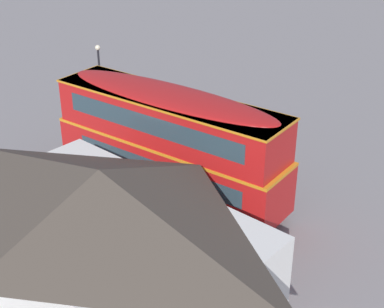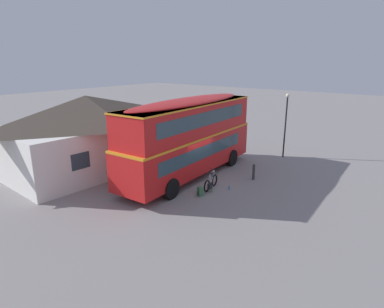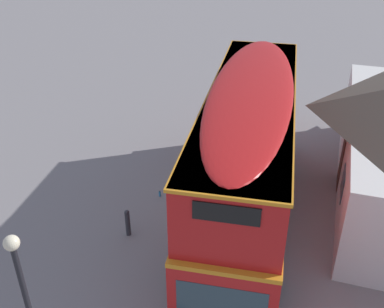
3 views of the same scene
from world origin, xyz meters
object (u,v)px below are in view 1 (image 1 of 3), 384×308
at_px(double_decker_bus, 169,139).
at_px(street_lamp, 100,78).
at_px(kerb_bollard, 187,144).
at_px(touring_bicycle, 219,173).
at_px(backpack_on_ground, 239,182).
at_px(water_bottle_blue_sports, 220,167).
at_px(water_bottle_green_metal, 227,177).

bearing_deg(double_decker_bus, street_lamp, -21.73).
relative_size(double_decker_bus, street_lamp, 2.34).
bearing_deg(kerb_bollard, touring_bicycle, 157.68).
xyz_separation_m(backpack_on_ground, water_bottle_blue_sports, (1.65, -0.78, -0.16)).
height_order(touring_bicycle, backpack_on_ground, touring_bicycle).
bearing_deg(backpack_on_ground, water_bottle_green_metal, -15.11).
distance_m(backpack_on_ground, water_bottle_green_metal, 0.83).
relative_size(touring_bicycle, backpack_on_ground, 3.30).
xyz_separation_m(touring_bicycle, water_bottle_blue_sports, (0.58, -0.86, -0.27)).
xyz_separation_m(street_lamp, kerb_bollard, (-5.59, -0.46, -2.38)).
bearing_deg(water_bottle_green_metal, street_lamp, -2.74).
relative_size(touring_bicycle, water_bottle_green_metal, 6.60).
relative_size(double_decker_bus, water_bottle_green_metal, 43.08).
bearing_deg(touring_bicycle, backpack_on_ground, -175.97).
xyz_separation_m(backpack_on_ground, water_bottle_green_metal, (0.79, -0.21, -0.14)).
distance_m(touring_bicycle, kerb_bollard, 3.09).
bearing_deg(kerb_bollard, water_bottle_green_metal, 164.27).
distance_m(touring_bicycle, backpack_on_ground, 1.08).
xyz_separation_m(water_bottle_green_metal, street_lamp, (8.72, -0.42, 2.76)).
height_order(double_decker_bus, water_bottle_green_metal, double_decker_bus).
relative_size(double_decker_bus, touring_bicycle, 6.53).
relative_size(street_lamp, kerb_bollard, 4.81).
distance_m(double_decker_bus, backpack_on_ground, 3.92).
relative_size(water_bottle_blue_sports, kerb_bollard, 0.23).
distance_m(water_bottle_green_metal, street_lamp, 9.16).
bearing_deg(street_lamp, touring_bicycle, 175.21).
height_order(backpack_on_ground, kerb_bollard, kerb_bollard).
height_order(water_bottle_green_metal, kerb_bollard, kerb_bollard).
bearing_deg(double_decker_bus, touring_bicycle, -113.39).
bearing_deg(street_lamp, water_bottle_green_metal, 177.26).
relative_size(double_decker_bus, kerb_bollard, 11.25).
bearing_deg(touring_bicycle, kerb_bollard, -22.32).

